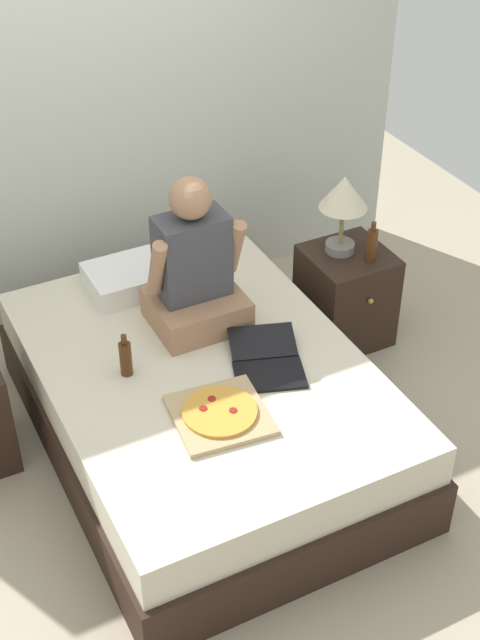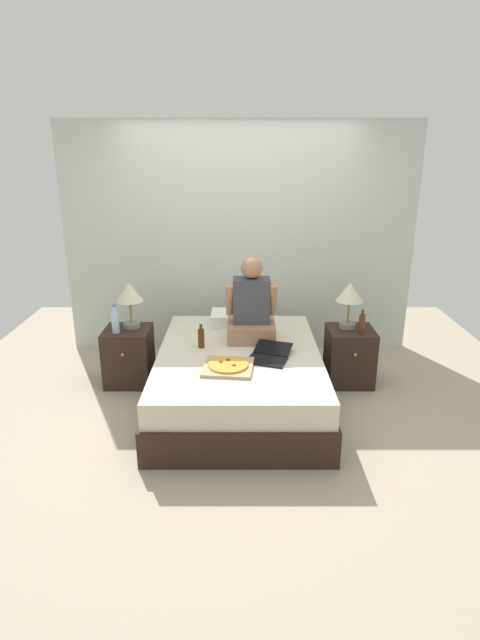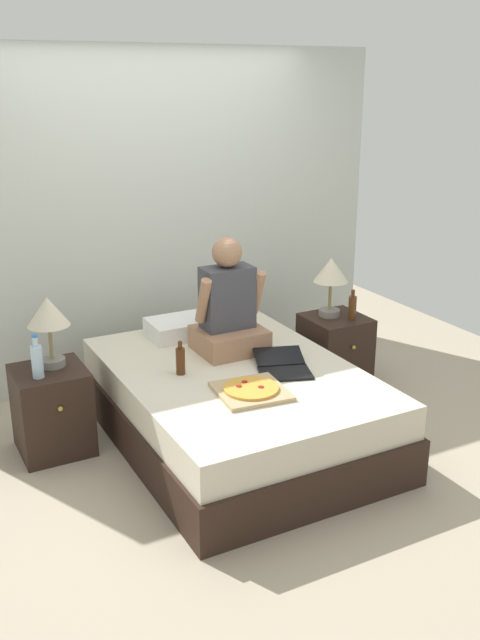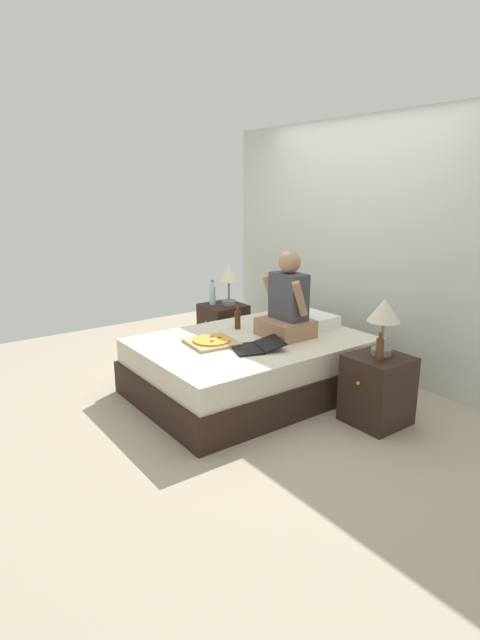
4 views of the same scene
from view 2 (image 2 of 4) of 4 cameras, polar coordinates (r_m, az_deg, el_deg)
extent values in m
plane|color=tan|center=(4.64, -0.36, -9.37)|extent=(5.81, 5.81, 0.00)
cube|color=silver|center=(5.54, -0.37, 9.08)|extent=(3.81, 0.12, 2.50)
cube|color=black|center=(4.57, -0.36, -7.75)|extent=(1.46, 2.04, 0.29)
cube|color=beige|center=(4.46, -0.37, -4.84)|extent=(1.42, 1.98, 0.21)
cube|color=black|center=(5.03, -12.84, -4.04)|extent=(0.44, 0.44, 0.56)
sphere|color=gold|center=(4.77, -13.52, -3.91)|extent=(0.03, 0.03, 0.03)
cylinder|color=gray|center=(4.96, -12.53, -0.60)|extent=(0.16, 0.16, 0.05)
cylinder|color=olive|center=(4.91, -12.64, 0.89)|extent=(0.02, 0.02, 0.22)
cone|color=beige|center=(4.86, -12.81, 3.13)|extent=(0.26, 0.26, 0.18)
cylinder|color=silver|center=(4.83, -14.32, -0.30)|extent=(0.07, 0.07, 0.20)
cylinder|color=silver|center=(4.79, -14.44, 1.17)|extent=(0.03, 0.03, 0.06)
cylinder|color=blue|center=(4.78, -14.48, 1.59)|extent=(0.04, 0.04, 0.02)
cube|color=black|center=(5.02, 12.14, -4.00)|extent=(0.44, 0.44, 0.56)
sphere|color=gold|center=(4.77, 12.80, -3.87)|extent=(0.03, 0.03, 0.03)
cylinder|color=gray|center=(4.95, 11.92, -0.56)|extent=(0.16, 0.16, 0.05)
cylinder|color=olive|center=(4.91, 12.02, 0.93)|extent=(0.02, 0.02, 0.22)
cone|color=beige|center=(4.86, 12.18, 3.17)|extent=(0.26, 0.26, 0.18)
cylinder|color=#512D14|center=(4.82, 13.49, -0.42)|extent=(0.06, 0.06, 0.18)
cylinder|color=#512D14|center=(4.78, 13.59, 0.88)|extent=(0.03, 0.03, 0.05)
cube|color=white|center=(5.09, -0.63, 0.23)|extent=(0.52, 0.34, 0.12)
cube|color=#A37556|center=(4.68, 1.02, -1.24)|extent=(0.44, 0.40, 0.16)
cube|color=#3F3F47|center=(4.61, 1.04, 2.27)|extent=(0.34, 0.20, 0.42)
sphere|color=#A37556|center=(4.53, 1.06, 6.02)|extent=(0.20, 0.20, 0.20)
cylinder|color=#A37556|center=(4.56, -1.46, 2.34)|extent=(0.07, 0.18, 0.32)
cylinder|color=#A37556|center=(4.57, 3.56, 2.34)|extent=(0.07, 0.18, 0.32)
cube|color=black|center=(4.21, 2.82, -4.64)|extent=(0.37, 0.31, 0.02)
cube|color=black|center=(4.38, 3.57, -3.20)|extent=(0.36, 0.29, 0.06)
cube|color=tan|center=(4.08, -1.63, -5.40)|extent=(0.44, 0.44, 0.02)
cylinder|color=gold|center=(4.07, -1.63, -5.14)|extent=(0.33, 0.33, 0.02)
cylinder|color=maroon|center=(4.10, -2.46, -4.78)|extent=(0.04, 0.04, 0.00)
cylinder|color=maroon|center=(4.04, -0.93, -5.18)|extent=(0.04, 0.04, 0.00)
cylinder|color=maroon|center=(4.14, -1.61, -4.56)|extent=(0.04, 0.04, 0.00)
cylinder|color=#4C2811|center=(4.49, -4.72, -2.12)|extent=(0.06, 0.06, 0.17)
cylinder|color=#4C2811|center=(4.45, -4.76, -0.80)|extent=(0.03, 0.03, 0.05)
camera|label=1|loc=(1.98, -60.03, 39.56)|focal=50.00mm
camera|label=3|loc=(1.99, -81.11, 5.69)|focal=40.00mm
camera|label=4|loc=(3.72, 65.89, 2.21)|focal=28.00mm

